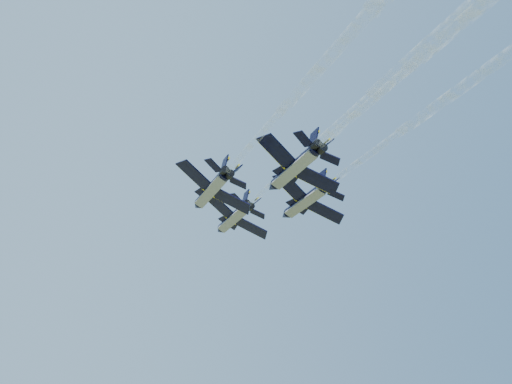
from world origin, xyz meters
name	(u,v)px	position (x,y,z in m)	size (l,w,h in m)	color
jet_lead	(233,218)	(2.03, 13.66, 106.63)	(12.84, 18.48, 7.08)	black
jet_left	(211,190)	(-6.81, 0.60, 106.63)	(12.84, 18.48, 7.08)	black
jet_right	(305,201)	(9.92, -0.44, 106.63)	(12.84, 18.48, 7.08)	black
jet_slot	(294,168)	(1.48, -13.13, 106.63)	(12.84, 18.48, 7.08)	black
smoke_trail_lead	(448,36)	(0.16, -48.23, 106.67)	(4.76, 82.86, 3.13)	white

